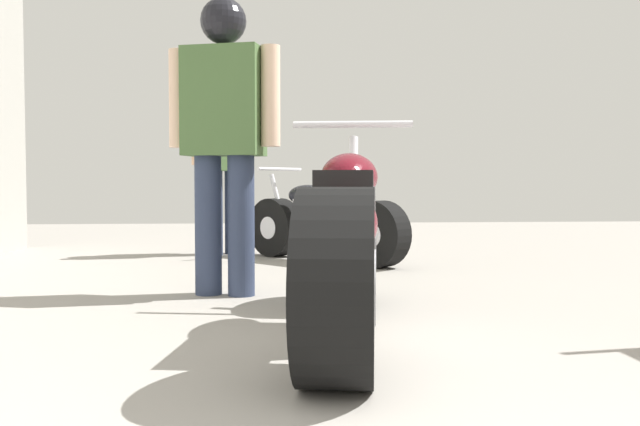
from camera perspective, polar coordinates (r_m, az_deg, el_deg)
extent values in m
plane|color=gray|center=(3.75, 0.43, -7.85)|extent=(15.71, 15.71, 0.00)
cylinder|color=black|center=(3.70, 2.84, -2.80)|extent=(0.36, 0.69, 0.66)
cylinder|color=silver|center=(3.70, 2.84, -2.80)|extent=(0.30, 0.29, 0.25)
cylinder|color=black|center=(2.21, 1.44, -6.37)|extent=(0.36, 0.69, 0.66)
cylinder|color=silver|center=(2.21, 1.44, -6.37)|extent=(0.30, 0.29, 0.25)
cube|color=silver|center=(2.94, 2.33, -0.52)|extent=(0.36, 0.69, 0.29)
ellipsoid|color=#5B0F19|center=(3.16, 2.52, 3.07)|extent=(0.36, 0.58, 0.23)
cube|color=black|center=(2.75, 2.16, 2.51)|extent=(0.31, 0.53, 0.10)
ellipsoid|color=#5B0F19|center=(2.24, 1.53, -0.92)|extent=(0.34, 0.49, 0.25)
cylinder|color=silver|center=(3.64, 2.83, 2.01)|extent=(0.09, 0.27, 0.60)
cylinder|color=silver|center=(3.61, 2.82, 7.59)|extent=(0.64, 0.14, 0.04)
cylinder|color=silver|center=(2.67, -1.12, -6.99)|extent=(0.19, 0.58, 0.09)
cylinder|color=black|center=(6.21, -3.84, -1.24)|extent=(0.50, 0.53, 0.54)
cylinder|color=silver|center=(6.21, -3.84, -1.24)|extent=(0.28, 0.28, 0.21)
cylinder|color=black|center=(5.37, 4.98, -1.82)|extent=(0.50, 0.53, 0.54)
cylinder|color=silver|center=(5.37, 4.98, -1.82)|extent=(0.28, 0.28, 0.21)
cube|color=silver|center=(5.76, 0.25, 0.00)|extent=(0.51, 0.54, 0.24)
ellipsoid|color=black|center=(5.89, -1.06, 1.53)|extent=(0.46, 0.48, 0.19)
cube|color=black|center=(5.66, 1.36, 1.23)|extent=(0.41, 0.43, 0.08)
ellipsoid|color=black|center=(5.39, 4.64, 0.00)|extent=(0.41, 0.42, 0.20)
cylinder|color=silver|center=(6.17, -3.64, 1.10)|extent=(0.17, 0.19, 0.49)
cylinder|color=silver|center=(6.15, -3.43, 3.77)|extent=(0.41, 0.37, 0.03)
cylinder|color=silver|center=(5.52, 1.30, -2.54)|extent=(0.36, 0.40, 0.08)
cylinder|color=#2D3851|center=(6.48, -7.48, 0.05)|extent=(0.21, 0.21, 0.80)
cylinder|color=#2D3851|center=(6.38, -9.02, 0.01)|extent=(0.21, 0.21, 0.80)
cube|color=#476638|center=(6.44, -8.28, 6.33)|extent=(0.50, 0.44, 0.61)
cylinder|color=tan|center=(6.59, -6.20, 6.48)|extent=(0.15, 0.15, 0.56)
cylinder|color=tan|center=(6.31, -10.47, 6.63)|extent=(0.15, 0.15, 0.56)
sphere|color=tan|center=(6.49, -8.31, 10.20)|extent=(0.22, 0.22, 0.22)
cylinder|color=#2D3851|center=(4.10, -9.55, -1.06)|extent=(0.20, 0.20, 0.84)
cylinder|color=#2D3851|center=(4.02, -6.77, -1.11)|extent=(0.20, 0.20, 0.84)
cube|color=#476638|center=(4.08, -8.24, 9.40)|extent=(0.52, 0.37, 0.65)
cylinder|color=beige|center=(4.19, -12.02, 9.55)|extent=(0.14, 0.14, 0.59)
cylinder|color=beige|center=(4.00, -4.26, 9.95)|extent=(0.14, 0.14, 0.59)
sphere|color=black|center=(4.16, -8.28, 15.73)|extent=(0.23, 0.23, 0.23)
sphere|color=black|center=(4.17, -8.28, 15.96)|extent=(0.27, 0.27, 0.27)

